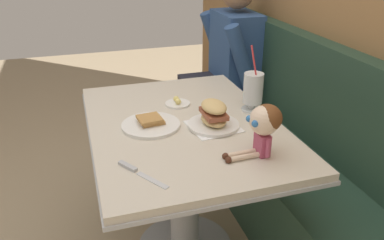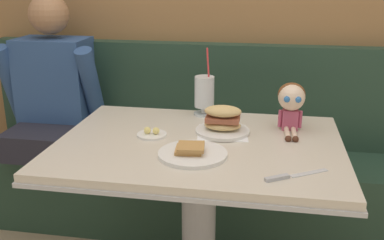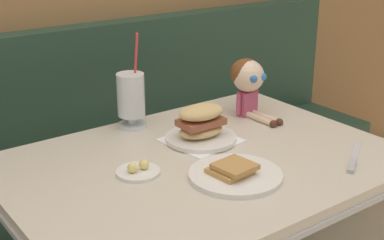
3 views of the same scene
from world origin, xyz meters
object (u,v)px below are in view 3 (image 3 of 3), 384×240
(butter_knife, at_px, (353,161))
(milkshake_glass, at_px, (131,97))
(toast_plate, at_px, (234,174))
(butter_saucer, at_px, (138,171))
(seated_doll, at_px, (248,79))
(sandwich_plate, at_px, (201,127))

(butter_knife, bearing_deg, milkshake_glass, 120.23)
(toast_plate, relative_size, butter_saucer, 2.08)
(seated_doll, bearing_deg, milkshake_glass, 160.03)
(butter_saucer, distance_m, butter_knife, 0.60)
(sandwich_plate, bearing_deg, seated_doll, 18.70)
(toast_plate, height_order, butter_knife, toast_plate)
(sandwich_plate, height_order, butter_knife, sandwich_plate)
(toast_plate, xyz_separation_m, milkshake_glass, (-0.02, 0.48, 0.09))
(sandwich_plate, bearing_deg, butter_saucer, -163.20)
(milkshake_glass, height_order, sandwich_plate, milkshake_glass)
(seated_doll, bearing_deg, toast_plate, -135.82)
(butter_knife, height_order, seated_doll, seated_doll)
(milkshake_glass, xyz_separation_m, sandwich_plate, (0.11, -0.23, -0.06))
(milkshake_glass, xyz_separation_m, butter_knife, (0.36, -0.61, -0.10))
(toast_plate, distance_m, sandwich_plate, 0.27)
(seated_doll, bearing_deg, sandwich_plate, -161.30)
(seated_doll, bearing_deg, butter_saucer, -162.25)
(toast_plate, bearing_deg, butter_saucer, 138.04)
(butter_saucer, bearing_deg, butter_knife, -29.73)
(butter_saucer, height_order, seated_doll, seated_doll)
(milkshake_glass, relative_size, butter_knife, 1.51)
(butter_saucer, xyz_separation_m, seated_doll, (0.55, 0.17, 0.12))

